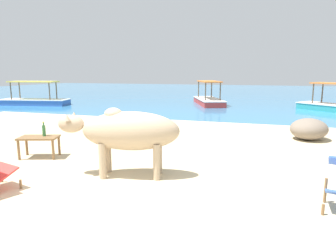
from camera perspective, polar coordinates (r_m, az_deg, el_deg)
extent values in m
cube|color=#CCB78E|center=(4.38, -12.38, -13.53)|extent=(18.00, 14.00, 0.04)
cube|color=teal|center=(25.60, 13.14, 5.93)|extent=(60.00, 36.00, 0.03)
cylinder|color=tan|center=(5.04, -12.34, -6.51)|extent=(0.12, 0.12, 0.59)
cylinder|color=tan|center=(5.35, -11.36, -5.51)|extent=(0.12, 0.12, 0.59)
cylinder|color=tan|center=(4.87, -2.16, -6.87)|extent=(0.12, 0.12, 0.59)
cylinder|color=tan|center=(5.19, -1.78, -5.80)|extent=(0.12, 0.12, 0.59)
ellipsoid|color=tan|center=(4.98, -7.10, -0.93)|extent=(1.72, 0.97, 0.65)
ellipsoid|color=tan|center=(5.25, -17.95, 0.41)|extent=(0.48, 0.35, 0.30)
cone|color=tan|center=(5.09, -18.65, 1.55)|extent=(0.13, 0.13, 0.11)
cone|color=tan|center=(5.37, -17.43, 2.04)|extent=(0.13, 0.13, 0.11)
ellipsoid|color=tan|center=(5.00, -10.36, 2.22)|extent=(0.36, 0.32, 0.22)
cube|color=brown|center=(6.65, -23.36, -2.02)|extent=(0.86, 0.66, 0.04)
cylinder|color=brown|center=(6.74, -19.98, -3.53)|extent=(0.05, 0.05, 0.40)
cylinder|color=brown|center=(6.41, -21.00, -4.28)|extent=(0.05, 0.05, 0.40)
cylinder|color=brown|center=(6.99, -25.28, -3.43)|extent=(0.05, 0.05, 0.40)
cylinder|color=brown|center=(6.67, -26.52, -4.14)|extent=(0.05, 0.05, 0.40)
cylinder|color=#2D6B38|center=(6.65, -22.51, -0.83)|extent=(0.07, 0.07, 0.22)
cylinder|color=#2D6B38|center=(6.63, -22.60, 0.36)|extent=(0.03, 0.03, 0.06)
cylinder|color=yellow|center=(6.62, -22.62, 0.68)|extent=(0.03, 0.03, 0.02)
cylinder|color=brown|center=(4.25, 27.37, -13.93)|extent=(0.04, 0.04, 0.14)
cylinder|color=brown|center=(4.60, 27.74, -10.79)|extent=(0.04, 0.04, 0.34)
cylinder|color=brown|center=(5.52, -29.07, -8.60)|extent=(0.04, 0.04, 0.14)
cylinder|color=brown|center=(5.08, -26.21, -9.90)|extent=(0.04, 0.04, 0.14)
ellipsoid|color=gray|center=(8.59, 25.20, -0.52)|extent=(1.30, 1.32, 0.55)
ellipsoid|color=gray|center=(8.73, -10.34, 0.12)|extent=(0.95, 0.81, 0.45)
cylinder|color=brown|center=(15.70, 25.84, 5.52)|extent=(0.06, 0.06, 0.95)
cylinder|color=brown|center=(16.36, 27.27, 5.55)|extent=(0.06, 0.06, 0.95)
cube|color=#C63833|center=(16.83, 7.70, 4.58)|extent=(2.34, 3.75, 0.28)
cube|color=white|center=(16.82, 7.71, 5.12)|extent=(2.42, 3.84, 0.04)
cylinder|color=brown|center=(17.78, 5.83, 6.89)|extent=(0.06, 0.06, 0.95)
cylinder|color=brown|center=(17.92, 8.27, 6.87)|extent=(0.06, 0.06, 0.95)
cylinder|color=brown|center=(15.65, 7.14, 6.43)|extent=(0.06, 0.06, 0.95)
cylinder|color=brown|center=(15.82, 9.90, 6.40)|extent=(0.06, 0.06, 0.95)
cube|color=orange|center=(16.76, 7.79, 8.39)|extent=(1.79, 2.69, 0.06)
cube|color=#3866B7|center=(17.90, -23.97, 4.12)|extent=(3.75, 1.78, 0.28)
cube|color=white|center=(17.88, -24.01, 4.63)|extent=(3.83, 1.85, 0.04)
cylinder|color=brown|center=(17.67, -20.45, 6.29)|extent=(0.06, 0.06, 0.95)
cylinder|color=brown|center=(16.99, -21.61, 6.09)|extent=(0.06, 0.06, 0.95)
cylinder|color=brown|center=(18.74, -26.38, 6.06)|extent=(0.06, 0.06, 0.95)
cylinder|color=brown|center=(18.10, -27.69, 5.85)|extent=(0.06, 0.06, 0.95)
cube|color=#EFD14C|center=(17.83, -24.23, 7.70)|extent=(2.65, 1.41, 0.06)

